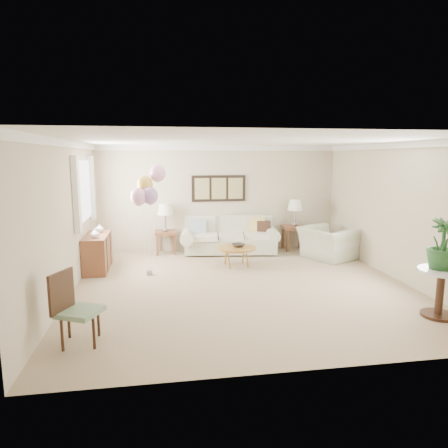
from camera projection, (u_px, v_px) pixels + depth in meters
name	position (u px, v px, depth m)	size (l,w,h in m)	color
ground_plane	(242.00, 286.00, 7.30)	(6.00, 6.00, 0.00)	tan
room_shell	(236.00, 197.00, 7.10)	(6.04, 6.04, 2.60)	beige
wall_art_triptych	(219.00, 188.00, 9.93)	(1.35, 0.06, 0.65)	black
sofa	(230.00, 238.00, 9.81)	(2.52, 1.17, 0.89)	beige
end_table_left	(166.00, 235.00, 9.66)	(0.51, 0.46, 0.56)	brown
end_table_right	(294.00, 229.00, 10.04)	(0.57, 0.52, 0.62)	brown
lamp_left	(165.00, 210.00, 9.56)	(0.38, 0.38, 0.67)	gray
lamp_right	(295.00, 206.00, 9.94)	(0.37, 0.37, 0.66)	gray
coffee_table	(236.00, 248.00, 8.54)	(0.84, 0.84, 0.42)	#A17127
decor_bowl	(238.00, 245.00, 8.54)	(0.27, 0.27, 0.07)	#282420
armchair	(327.00, 243.00, 9.20)	(1.11, 0.97, 0.72)	beige
side_table	(441.00, 281.00, 5.79)	(0.66, 0.66, 0.72)	silver
potted_plant	(442.00, 244.00, 5.73)	(0.41, 0.41, 0.74)	#274A23
accent_chair	(74.00, 306.00, 4.95)	(0.62, 0.61, 0.95)	gray
credenza	(98.00, 252.00, 8.27)	(0.46, 1.20, 0.74)	brown
vase_white	(95.00, 233.00, 7.88)	(0.18, 0.18, 0.19)	silver
vase_sage	(100.00, 228.00, 8.48)	(0.17, 0.17, 0.18)	#B5C0A9
balloon_cluster	(148.00, 188.00, 7.69)	(0.68, 0.53, 2.19)	gray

